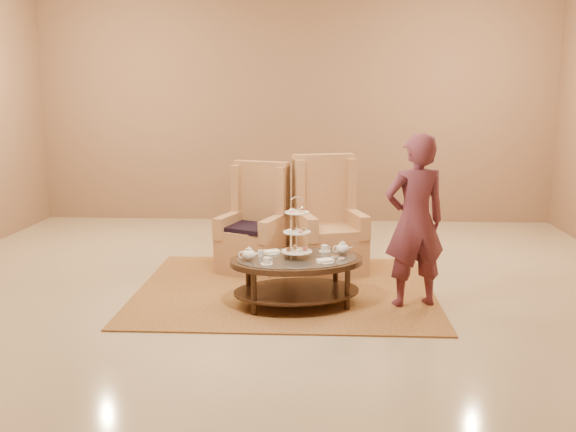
# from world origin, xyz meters

# --- Properties ---
(ground) EXTENTS (8.00, 8.00, 0.00)m
(ground) POSITION_xyz_m (0.00, 0.00, 0.00)
(ground) COLOR #C1AF8F
(ground) RESTS_ON ground
(ceiling) EXTENTS (8.00, 8.00, 0.02)m
(ceiling) POSITION_xyz_m (0.00, 0.00, 0.00)
(ceiling) COLOR silver
(ceiling) RESTS_ON ground
(wall_back) EXTENTS (8.00, 0.04, 3.50)m
(wall_back) POSITION_xyz_m (0.00, 4.00, 1.75)
(wall_back) COLOR #89644B
(wall_back) RESTS_ON ground
(rug) EXTENTS (3.04, 2.54, 0.02)m
(rug) POSITION_xyz_m (0.09, 0.28, 0.01)
(rug) COLOR #A4763A
(rug) RESTS_ON ground
(tea_table) EXTENTS (1.43, 1.14, 1.06)m
(tea_table) POSITION_xyz_m (0.23, -0.20, 0.39)
(tea_table) COLOR black
(tea_table) RESTS_ON ground
(armchair_left) EXTENTS (0.84, 0.86, 1.23)m
(armchair_left) POSITION_xyz_m (-0.30, 1.09, 0.42)
(armchair_left) COLOR tan
(armchair_left) RESTS_ON ground
(armchair_right) EXTENTS (0.89, 0.90, 1.32)m
(armchair_right) POSITION_xyz_m (0.53, 1.09, 0.44)
(armchair_right) COLOR tan
(armchair_right) RESTS_ON ground
(person) EXTENTS (0.69, 0.55, 1.65)m
(person) POSITION_xyz_m (1.33, -0.14, 0.83)
(person) COLOR #582531
(person) RESTS_ON ground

